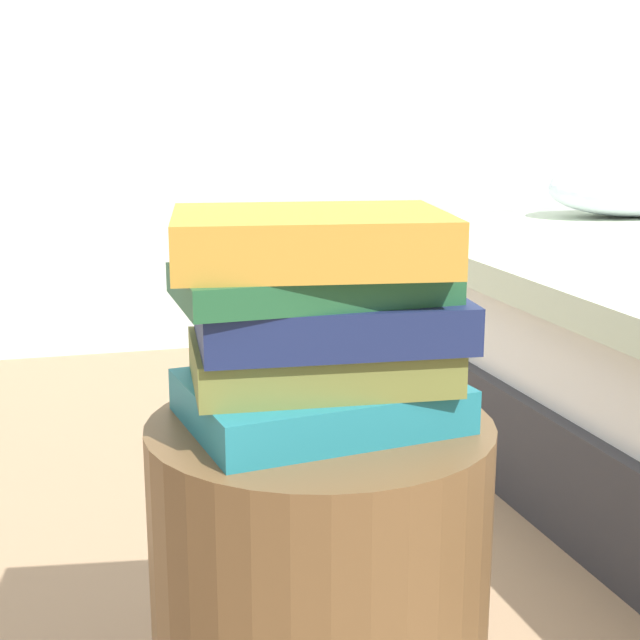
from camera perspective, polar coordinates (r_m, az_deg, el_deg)
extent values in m
cylinder|color=brown|center=(1.10, 0.00, -17.02)|extent=(0.38, 0.38, 0.43)
cube|color=#1E727F|center=(1.00, -0.31, -4.98)|extent=(0.31, 0.25, 0.05)
cube|color=olive|center=(0.98, -0.18, -2.58)|extent=(0.28, 0.19, 0.05)
cube|color=#19234C|center=(0.97, 0.63, 0.06)|extent=(0.28, 0.19, 0.05)
cube|color=#1E512D|center=(0.95, -0.55, 2.29)|extent=(0.28, 0.18, 0.03)
cube|color=#B7842D|center=(0.95, -0.61, 4.97)|extent=(0.30, 0.24, 0.06)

